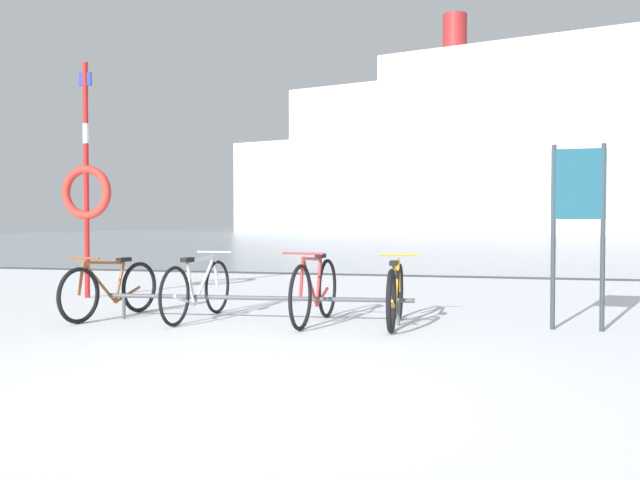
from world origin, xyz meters
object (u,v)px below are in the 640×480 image
(info_sign, at_px, (578,204))
(ferry_ship, at_px, (548,156))
(bicycle_3, at_px, (395,294))
(bicycle_2, at_px, (315,291))
(bicycle_1, at_px, (198,289))
(bicycle_0, at_px, (111,289))
(rescue_post, at_px, (86,188))

(info_sign, xyz_separation_m, ferry_ship, (4.67, 53.12, 5.39))
(bicycle_3, bearing_deg, bicycle_2, -177.44)
(bicycle_1, relative_size, info_sign, 0.89)
(bicycle_1, relative_size, ferry_ship, 0.03)
(bicycle_0, bearing_deg, ferry_ship, 79.38)
(rescue_post, xyz_separation_m, ferry_ship, (11.49, 51.66, 5.06))
(bicycle_3, xyz_separation_m, ferry_ship, (6.59, 53.28, 6.38))
(bicycle_1, distance_m, ferry_ship, 54.45)
(bicycle_3, relative_size, info_sign, 0.82)
(bicycle_3, bearing_deg, rescue_post, 161.75)
(bicycle_0, xyz_separation_m, rescue_post, (-1.47, 1.79, 1.33))
(rescue_post, bearing_deg, ferry_ship, 77.46)
(bicycle_0, xyz_separation_m, bicycle_3, (3.43, 0.17, 0.01))
(rescue_post, relative_size, ferry_ship, 0.06)
(bicycle_2, distance_m, ferry_ship, 54.22)
(bicycle_1, relative_size, rescue_post, 0.50)
(bicycle_1, relative_size, bicycle_2, 1.03)
(bicycle_0, bearing_deg, bicycle_1, 6.15)
(ferry_ship, bearing_deg, bicycle_3, -97.05)
(bicycle_2, height_order, rescue_post, rescue_post)
(bicycle_3, height_order, info_sign, info_sign)
(bicycle_2, relative_size, ferry_ship, 0.03)
(bicycle_0, bearing_deg, info_sign, 3.50)
(bicycle_2, bearing_deg, rescue_post, 157.41)
(bicycle_0, xyz_separation_m, bicycle_1, (1.08, 0.12, 0.02))
(bicycle_0, xyz_separation_m, bicycle_2, (2.51, 0.13, 0.03))
(bicycle_0, distance_m, bicycle_2, 2.51)
(bicycle_1, xyz_separation_m, info_sign, (4.27, 0.21, 0.99))
(bicycle_2, relative_size, rescue_post, 0.48)
(bicycle_2, xyz_separation_m, rescue_post, (-3.98, 1.66, 1.30))
(bicycle_1, bearing_deg, rescue_post, 146.76)
(bicycle_3, bearing_deg, ferry_ship, 82.95)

